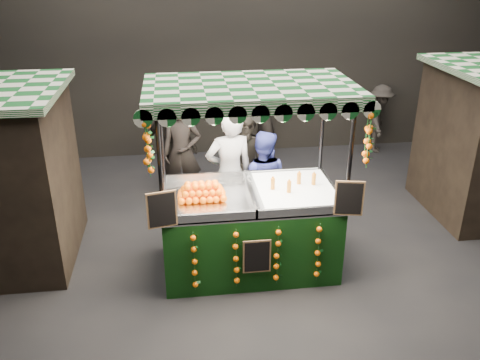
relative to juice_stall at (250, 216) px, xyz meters
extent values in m
plane|color=black|center=(0.42, -0.22, -0.84)|extent=(12.00, 12.00, 0.00)
cube|color=black|center=(0.42, 4.78, 1.66)|extent=(12.00, 0.10, 5.00)
cube|color=black|center=(-0.01, 0.04, -0.29)|extent=(2.41, 1.32, 1.10)
cube|color=#BABDC2|center=(-0.01, 0.04, 0.28)|extent=(2.41, 1.32, 0.04)
cylinder|color=black|center=(-1.19, -0.58, 0.47)|extent=(0.05, 0.05, 2.63)
cylinder|color=black|center=(1.16, -0.58, 0.47)|extent=(0.05, 0.05, 2.63)
cylinder|color=black|center=(-1.19, 0.67, 0.47)|extent=(0.05, 0.05, 2.63)
cylinder|color=black|center=(1.16, 0.67, 0.47)|extent=(0.05, 0.05, 2.63)
cube|color=#12521D|center=(-0.01, 0.04, 1.83)|extent=(2.69, 1.59, 0.09)
cube|color=white|center=(0.65, 0.04, 0.34)|extent=(1.07, 1.18, 0.09)
cube|color=black|center=(-1.20, -0.65, 0.53)|extent=(0.37, 0.10, 0.48)
cube|color=black|center=(1.17, -0.65, 0.53)|extent=(0.37, 0.10, 0.48)
cube|color=black|center=(-0.01, -0.66, -0.24)|extent=(0.37, 0.03, 0.48)
imported|color=gray|center=(-0.17, 1.06, 0.20)|extent=(0.83, 0.61, 2.09)
imported|color=navy|center=(0.36, 1.10, 0.01)|extent=(0.99, 0.88, 1.71)
imported|color=black|center=(-0.89, 2.30, 0.12)|extent=(0.76, 0.55, 1.93)
imported|color=black|center=(0.18, 1.62, 0.10)|extent=(1.11, 0.99, 1.88)
imported|color=black|center=(-1.07, 2.72, 0.10)|extent=(1.17, 1.02, 1.88)
imported|color=#2D2925|center=(3.62, 4.33, -0.07)|extent=(0.92, 1.14, 1.55)
imported|color=#2C2723|center=(-3.77, 3.38, 0.06)|extent=(1.01, 0.80, 1.81)
imported|color=black|center=(1.00, 4.38, 0.03)|extent=(0.57, 0.72, 1.74)
camera|label=1|loc=(-0.97, -6.22, 3.41)|focal=38.03mm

